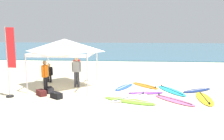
% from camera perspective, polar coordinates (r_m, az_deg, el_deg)
% --- Properties ---
extents(ground_plane, '(80.00, 80.00, 0.00)m').
position_cam_1_polar(ground_plane, '(12.82, -0.13, -4.90)').
color(ground_plane, beige).
extents(sea, '(80.00, 36.00, 0.10)m').
position_cam_1_polar(sea, '(42.55, 3.43, 5.28)').
color(sea, '#386B84').
rests_on(sea, ground).
extents(canopy_tent, '(3.27, 3.27, 2.75)m').
position_cam_1_polar(canopy_tent, '(13.48, -11.44, 5.91)').
color(canopy_tent, '#B7B7BC').
rests_on(canopy_tent, ground).
extents(surfboard_lime, '(2.58, 1.62, 0.19)m').
position_cam_1_polar(surfboard_lime, '(10.86, 4.11, -7.41)').
color(surfboard_lime, '#7AD12D').
rests_on(surfboard_lime, ground).
extents(surfboard_cyan, '(1.57, 2.44, 0.19)m').
position_cam_1_polar(surfboard_cyan, '(12.99, 14.19, -4.84)').
color(surfboard_cyan, '#23B2CC').
rests_on(surfboard_cyan, ground).
extents(surfboard_pink, '(1.94, 2.07, 0.19)m').
position_cam_1_polar(surfboard_pink, '(11.28, 14.78, -7.06)').
color(surfboard_pink, pink).
rests_on(surfboard_pink, ground).
extents(surfboard_yellow, '(0.79, 2.37, 0.19)m').
position_cam_1_polar(surfboard_yellow, '(11.97, 21.53, -6.46)').
color(surfboard_yellow, yellow).
rests_on(surfboard_yellow, ground).
extents(surfboard_blue, '(1.28, 1.99, 0.19)m').
position_cam_1_polar(surfboard_blue, '(13.42, 2.99, -4.09)').
color(surfboard_blue, blue).
rests_on(surfboard_blue, ground).
extents(surfboard_purple, '(1.87, 0.75, 0.19)m').
position_cam_1_polar(surfboard_purple, '(12.28, 8.16, -5.48)').
color(surfboard_purple, purple).
rests_on(surfboard_purple, ground).
extents(surfboard_navy, '(1.91, 1.46, 0.19)m').
position_cam_1_polar(surfboard_navy, '(13.45, 19.97, -4.64)').
color(surfboard_navy, navy).
rests_on(surfboard_navy, ground).
extents(surfboard_white, '(2.06, 2.03, 0.19)m').
position_cam_1_polar(surfboard_white, '(11.33, 4.33, -6.69)').
color(surfboard_white, white).
rests_on(surfboard_white, ground).
extents(surfboard_orange, '(1.72, 1.88, 0.19)m').
position_cam_1_polar(surfboard_orange, '(13.85, 8.05, -3.75)').
color(surfboard_orange, orange).
rests_on(surfboard_orange, ground).
extents(person_grey, '(0.55, 0.25, 1.71)m').
position_cam_1_polar(person_grey, '(13.48, -8.59, 0.00)').
color(person_grey, '#383842').
rests_on(person_grey, ground).
extents(person_red, '(0.39, 0.47, 1.71)m').
position_cam_1_polar(person_red, '(14.30, -8.51, 0.55)').
color(person_red, '#2D2D33').
rests_on(person_red, ground).
extents(person_orange, '(0.26, 0.55, 1.71)m').
position_cam_1_polar(person_orange, '(12.39, -15.92, -1.10)').
color(person_orange, black).
rests_on(person_orange, ground).
extents(person_black, '(0.52, 0.33, 1.20)m').
position_cam_1_polar(person_black, '(15.14, -15.00, -0.45)').
color(person_black, black).
rests_on(person_black, ground).
extents(banner_flag, '(0.60, 0.36, 3.40)m').
position_cam_1_polar(banner_flag, '(12.19, -23.52, 1.09)').
color(banner_flag, '#99999E').
rests_on(banner_flag, ground).
extents(gear_bag_near_tent, '(0.59, 0.68, 0.28)m').
position_cam_1_polar(gear_bag_near_tent, '(12.70, -14.90, -4.72)').
color(gear_bag_near_tent, '#232328').
rests_on(gear_bag_near_tent, ground).
extents(gear_bag_by_pole, '(0.65, 0.65, 0.28)m').
position_cam_1_polar(gear_bag_by_pole, '(12.25, -16.76, -5.33)').
color(gear_bag_by_pole, '#4C1919').
rests_on(gear_bag_by_pole, ground).
extents(gear_bag_on_sand, '(0.67, 0.61, 0.28)m').
position_cam_1_polar(gear_bag_on_sand, '(11.58, -13.35, -6.03)').
color(gear_bag_on_sand, black).
rests_on(gear_bag_on_sand, ground).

